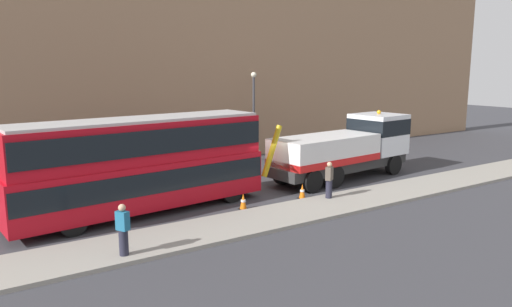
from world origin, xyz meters
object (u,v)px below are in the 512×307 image
object	(u,v)px
street_lamp	(254,108)
traffic_cone_near_bus	(243,202)
double_decker_bus	(141,161)
pedestrian_onlooker	(123,230)
pedestrian_bystander	(329,180)
traffic_cone_midway	(302,192)
recovery_tow_truck	(347,147)

from	to	relation	value
street_lamp	traffic_cone_near_bus	bearing A→B (deg)	-125.27
double_decker_bus	pedestrian_onlooker	xyz separation A→B (m)	(-2.33, -4.59, -1.25)
pedestrian_bystander	traffic_cone_near_bus	bearing A→B (deg)	46.73
traffic_cone_near_bus	street_lamp	bearing A→B (deg)	54.73
pedestrian_onlooker	traffic_cone_midway	world-z (taller)	pedestrian_onlooker
pedestrian_bystander	street_lamp	distance (m)	10.75
pedestrian_onlooker	double_decker_bus	bearing A→B (deg)	34.79
recovery_tow_truck	street_lamp	world-z (taller)	street_lamp
pedestrian_bystander	street_lamp	size ratio (longest dim) A/B	0.29
recovery_tow_truck	pedestrian_onlooker	xyz separation A→B (m)	(-14.18, -4.63, -0.77)
street_lamp	pedestrian_onlooker	bearing A→B (deg)	-137.00
pedestrian_bystander	traffic_cone_midway	distance (m)	1.41
traffic_cone_midway	traffic_cone_near_bus	bearing A→B (deg)	179.19
double_decker_bus	traffic_cone_near_bus	bearing A→B (deg)	-32.79
double_decker_bus	pedestrian_onlooker	distance (m)	5.29
double_decker_bus	street_lamp	xyz separation A→B (m)	(10.28, 7.17, 1.24)
double_decker_bus	street_lamp	distance (m)	12.60
pedestrian_onlooker	traffic_cone_midway	distance (m)	9.76
traffic_cone_near_bus	traffic_cone_midway	xyz separation A→B (m)	(3.25, -0.05, 0.00)
recovery_tow_truck	double_decker_bus	xyz separation A→B (m)	(-11.85, -0.04, 0.47)
traffic_cone_near_bus	street_lamp	distance (m)	11.64
traffic_cone_near_bus	traffic_cone_midway	world-z (taller)	same
traffic_cone_near_bus	traffic_cone_midway	size ratio (longest dim) A/B	1.00
traffic_cone_near_bus	street_lamp	world-z (taller)	street_lamp
recovery_tow_truck	pedestrian_onlooker	world-z (taller)	recovery_tow_truck
pedestrian_onlooker	traffic_cone_midway	bearing A→B (deg)	-13.06
traffic_cone_near_bus	double_decker_bus	bearing A→B (deg)	152.57
pedestrian_bystander	traffic_cone_near_bus	world-z (taller)	pedestrian_bystander
pedestrian_onlooker	recovery_tow_truck	bearing A→B (deg)	-10.23
traffic_cone_midway	street_lamp	xyz separation A→B (m)	(3.22, 9.20, 3.13)
pedestrian_onlooker	traffic_cone_near_bus	xyz separation A→B (m)	(6.14, 2.61, -0.64)
recovery_tow_truck	pedestrian_bystander	size ratio (longest dim) A/B	5.98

